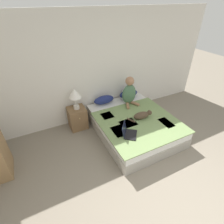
{
  "coord_description": "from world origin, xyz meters",
  "views": [
    {
      "loc": [
        -1.56,
        -0.58,
        2.72
      ],
      "look_at": [
        -0.27,
        2.0,
        0.79
      ],
      "focal_mm": 28.0,
      "sensor_mm": 36.0,
      "label": 1
    }
  ],
  "objects": [
    {
      "name": "bed",
      "position": [
        0.32,
        2.05,
        0.22
      ],
      "size": [
        1.64,
        1.99,
        0.44
      ],
      "color": "#9E998E",
      "rests_on": "ground_plane"
    },
    {
      "name": "person_sitting",
      "position": [
        0.53,
        2.64,
        0.75
      ],
      "size": [
        0.38,
        0.37,
        0.71
      ],
      "color": "#476B4C",
      "rests_on": "bed"
    },
    {
      "name": "table_lamp",
      "position": [
        -0.76,
        2.85,
        0.9
      ],
      "size": [
        0.29,
        0.29,
        0.51
      ],
      "color": "beige",
      "rests_on": "nightstand"
    },
    {
      "name": "cat_tabby",
      "position": [
        0.45,
        1.94,
        0.52
      ],
      "size": [
        0.56,
        0.22,
        0.17
      ],
      "rotation": [
        0.0,
        0.0,
        -0.1
      ],
      "color": "#473828",
      "rests_on": "bed"
    },
    {
      "name": "pillow_near",
      "position": [
        -0.04,
        2.91,
        0.54
      ],
      "size": [
        0.53,
        0.23,
        0.2
      ],
      "color": "navy",
      "rests_on": "bed"
    },
    {
      "name": "wall_back",
      "position": [
        0.0,
        3.12,
        1.27
      ],
      "size": [
        6.1,
        0.05,
        2.55
      ],
      "color": "silver",
      "rests_on": "ground_plane"
    },
    {
      "name": "nightstand",
      "position": [
        -0.77,
        2.84,
        0.26
      ],
      "size": [
        0.4,
        0.43,
        0.52
      ],
      "color": "brown",
      "rests_on": "ground_plane"
    },
    {
      "name": "laptop_open",
      "position": [
        -0.1,
        1.6,
        0.49
      ],
      "size": [
        0.41,
        0.41,
        0.23
      ],
      "rotation": [
        0.0,
        0.0,
        0.9
      ],
      "color": "black",
      "rests_on": "bed"
    },
    {
      "name": "ground_plane",
      "position": [
        0.0,
        0.0,
        0.0
      ],
      "size": [
        16.0,
        16.0,
        0.0
      ],
      "primitive_type": "plane",
      "color": "gray"
    },
    {
      "name": "pillow_far",
      "position": [
        0.68,
        2.91,
        0.54
      ],
      "size": [
        0.53,
        0.23,
        0.2
      ],
      "color": "navy",
      "rests_on": "bed"
    }
  ]
}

